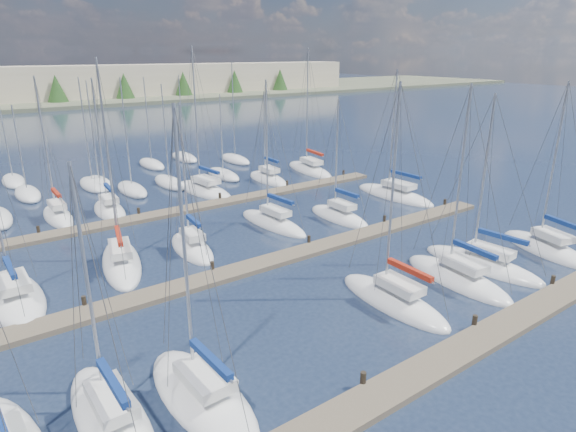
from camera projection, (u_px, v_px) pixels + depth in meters
ground at (95, 156)px, 66.84m from camera, size 400.00×400.00×0.00m
dock_near at (439, 363)px, 22.23m from camera, size 44.00×1.93×1.10m
dock_mid at (271, 261)px, 32.99m from camera, size 44.00×1.93×1.10m
dock_far at (186, 210)px, 43.74m from camera, size 44.00×1.93×1.10m
sailboat_i at (121, 262)px, 32.75m from camera, size 4.40×9.07×14.23m
sailboat_n at (58, 216)px, 41.87m from camera, size 2.10×6.90×12.70m
sailboat_r at (310, 170)px, 58.31m from camera, size 4.02×9.56×14.98m
sailboat_m at (395, 195)px, 48.14m from camera, size 3.15×9.48×12.97m
sailboat_g at (546, 249)px, 35.03m from camera, size 4.50×7.95×12.72m
sailboat_k at (273, 223)px, 40.24m from camera, size 2.79×8.26×12.49m
sailboat_h at (15, 298)px, 28.01m from camera, size 3.21×8.06×13.44m
sailboat_o at (109, 210)px, 43.47m from camera, size 2.73×6.62×12.47m
sailboat_d at (393, 300)px, 27.74m from camera, size 2.62×8.01×13.11m
sailboat_l at (339, 217)px, 41.79m from camera, size 2.28×6.98×10.90m
sailboat_j at (192, 248)px, 35.15m from camera, size 2.89×6.69×11.30m
sailboat_f at (482, 265)px, 32.39m from camera, size 3.23×8.62×12.14m
sailboat_e at (457, 278)px, 30.45m from camera, size 3.27×8.22×12.84m
sailboat_b at (112, 419)px, 18.83m from camera, size 2.55×7.91×11.06m
sailboat_q at (268, 179)px, 54.14m from camera, size 2.83×7.15×10.50m
sailboat_c at (202, 395)px, 20.10m from camera, size 3.16×7.75×12.85m
sailboat_p at (204, 190)px, 49.74m from camera, size 3.89×9.25×15.06m
distant_boats at (95, 183)px, 51.87m from camera, size 36.93×20.75×13.30m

